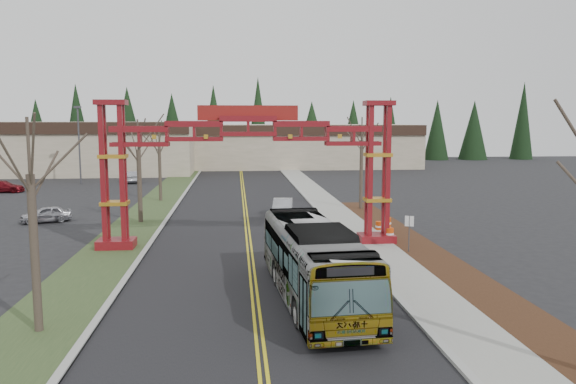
{
  "coord_description": "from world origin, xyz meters",
  "views": [
    {
      "loc": [
        -0.76,
        -15.98,
        7.69
      ],
      "look_at": [
        1.89,
        12.49,
        4.05
      ],
      "focal_mm": 35.0,
      "sensor_mm": 36.0,
      "label": 1
    }
  ],
  "objects": [
    {
      "name": "parked_car_mid_a",
      "position": [
        -25.8,
        46.56,
        0.64
      ],
      "size": [
        4.42,
        1.84,
        1.28
      ],
      "primitive_type": "imported",
      "rotation": [
        0.0,
        0.0,
        1.56
      ],
      "color": "maroon",
      "rests_on": "ground"
    },
    {
      "name": "sidewalk_right",
      "position": [
        7.6,
        25.0,
        0.08
      ],
      "size": [
        2.6,
        110.0,
        0.14
      ],
      "primitive_type": "cube",
      "color": "gray",
      "rests_on": "ground"
    },
    {
      "name": "bare_tree_right_far",
      "position": [
        10.0,
        31.37,
        5.97
      ],
      "size": [
        3.0,
        3.0,
        7.99
      ],
      "color": "#382D26",
      "rests_on": "ground"
    },
    {
      "name": "barrel_north",
      "position": [
        9.56,
        21.23,
        0.53
      ],
      "size": [
        0.58,
        0.58,
        1.07
      ],
      "color": "#CE410B",
      "rests_on": "ground"
    },
    {
      "name": "parked_car_far_a",
      "position": [
        -13.84,
        55.19,
        0.72
      ],
      "size": [
        2.82,
        4.62,
        1.44
      ],
      "primitive_type": "imported",
      "rotation": [
        0.0,
        0.0,
        3.46
      ],
      "color": "#A4A4AB",
      "rests_on": "ground"
    },
    {
      "name": "gateway_arch",
      "position": [
        0.0,
        18.0,
        5.98
      ],
      "size": [
        18.2,
        1.6,
        8.9
      ],
      "color": "maroon",
      "rests_on": "ground"
    },
    {
      "name": "lane_line_left",
      "position": [
        -0.12,
        25.0,
        0.03
      ],
      "size": [
        0.12,
        100.0,
        0.01
      ],
      "primitive_type": "cube",
      "color": "gold",
      "rests_on": "road"
    },
    {
      "name": "street_sign",
      "position": [
        9.2,
        15.17,
        1.6
      ],
      "size": [
        0.48,
        0.22,
        2.22
      ],
      "color": "#3F3F44",
      "rests_on": "ground"
    },
    {
      "name": "barrel_south",
      "position": [
        8.73,
        17.66,
        0.52
      ],
      "size": [
        0.57,
        0.57,
        1.05
      ],
      "color": "#CE410B",
      "rests_on": "ground"
    },
    {
      "name": "curb_right",
      "position": [
        6.15,
        25.0,
        0.07
      ],
      "size": [
        0.3,
        110.0,
        0.15
      ],
      "primitive_type": "cube",
      "color": "#A2A39E",
      "rests_on": "ground"
    },
    {
      "name": "curb_left",
      "position": [
        -6.15,
        25.0,
        0.07
      ],
      "size": [
        0.3,
        110.0,
        0.15
      ],
      "primitive_type": "cube",
      "color": "#A2A39E",
      "rests_on": "ground"
    },
    {
      "name": "transit_bus",
      "position": [
        2.51,
        7.25,
        1.67
      ],
      "size": [
        3.66,
        12.18,
        3.34
      ],
      "primitive_type": "imported",
      "rotation": [
        0.0,
        0.0,
        0.07
      ],
      "color": "#B1B3B9",
      "rests_on": "ground"
    },
    {
      "name": "retail_building_west",
      "position": [
        -30.0,
        71.96,
        3.76
      ],
      "size": [
        46.0,
        22.3,
        7.5
      ],
      "color": "tan",
      "rests_on": "ground"
    },
    {
      "name": "lane_line_right",
      "position": [
        0.12,
        25.0,
        0.03
      ],
      "size": [
        0.12,
        100.0,
        0.01
      ],
      "primitive_type": "cube",
      "color": "gold",
      "rests_on": "road"
    },
    {
      "name": "road",
      "position": [
        0.0,
        25.0,
        0.01
      ],
      "size": [
        12.0,
        110.0,
        0.02
      ],
      "primitive_type": "cube",
      "color": "black",
      "rests_on": "ground"
    },
    {
      "name": "ground",
      "position": [
        0.0,
        0.0,
        0.0
      ],
      "size": [
        200.0,
        200.0,
        0.0
      ],
      "primitive_type": "plane",
      "color": "black",
      "rests_on": "ground"
    },
    {
      "name": "bare_tree_median_far",
      "position": [
        -8.0,
        38.3,
        5.18
      ],
      "size": [
        3.03,
        3.03,
        7.22
      ],
      "color": "#382D26",
      "rests_on": "ground"
    },
    {
      "name": "barrel_mid",
      "position": [
        8.83,
        20.47,
        0.47
      ],
      "size": [
        0.51,
        0.51,
        0.95
      ],
      "color": "#CE410B",
      "rests_on": "ground"
    },
    {
      "name": "bare_tree_median_mid",
      "position": [
        -8.0,
        26.79,
        5.51
      ],
      "size": [
        3.42,
        3.42,
        7.79
      ],
      "color": "#382D26",
      "rests_on": "ground"
    },
    {
      "name": "grass_median",
      "position": [
        -8.0,
        25.0,
        0.04
      ],
      "size": [
        4.0,
        110.0,
        0.08
      ],
      "primitive_type": "cube",
      "color": "#2F4522",
      "rests_on": "ground"
    },
    {
      "name": "landscape_strip",
      "position": [
        10.2,
        10.0,
        0.06
      ],
      "size": [
        2.6,
        50.0,
        0.12
      ],
      "primitive_type": "cube",
      "color": "#311D10",
      "rests_on": "ground"
    },
    {
      "name": "parked_car_near_a",
      "position": [
        -15.2,
        27.63,
        0.62
      ],
      "size": [
        3.92,
        2.75,
        1.24
      ],
      "primitive_type": "imported",
      "rotation": [
        0.0,
        0.0,
        5.11
      ],
      "color": "#B2B2BB",
      "rests_on": "ground"
    },
    {
      "name": "bare_tree_median_near",
      "position": [
        -8.0,
        4.48,
        5.76
      ],
      "size": [
        3.07,
        3.07,
        7.83
      ],
      "color": "#382D26",
      "rests_on": "ground"
    },
    {
      "name": "retail_building_east",
      "position": [
        10.0,
        79.95,
        3.51
      ],
      "size": [
        38.0,
        20.3,
        7.0
      ],
      "color": "tan",
      "rests_on": "ground"
    },
    {
      "name": "light_pole_far",
      "position": [
        -19.62,
        54.07,
        5.45
      ],
      "size": [
        0.82,
        0.41,
        9.43
      ],
      "color": "#3F3F44",
      "rests_on": "ground"
    },
    {
      "name": "silver_sedan",
      "position": [
        2.96,
        28.53,
        0.72
      ],
      "size": [
        2.06,
        4.54,
        1.44
      ],
      "primitive_type": "imported",
      "rotation": [
        0.0,
        0.0,
        -0.13
      ],
      "color": "#A5A8AD",
      "rests_on": "ground"
    },
    {
      "name": "conifer_treeline",
      "position": [
        0.25,
        92.0,
        6.49
      ],
      "size": [
        116.1,
        5.6,
        13.0
      ],
      "color": "black",
      "rests_on": "ground"
    }
  ]
}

